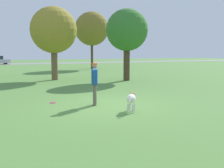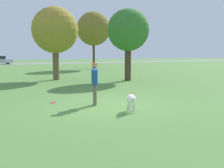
{
  "view_description": "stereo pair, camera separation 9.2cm",
  "coord_description": "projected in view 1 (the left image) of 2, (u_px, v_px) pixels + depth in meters",
  "views": [
    {
      "loc": [
        -3.89,
        -9.29,
        2.08
      ],
      "look_at": [
        -0.04,
        -0.55,
        0.9
      ],
      "focal_mm": 42.0,
      "sensor_mm": 36.0,
      "label": 1
    },
    {
      "loc": [
        -3.8,
        -9.32,
        2.08
      ],
      "look_at": [
        -0.04,
        -0.55,
        0.9
      ],
      "focal_mm": 42.0,
      "sensor_mm": 36.0,
      "label": 2
    }
  ],
  "objects": [
    {
      "name": "ground_plane",
      "position": [
        107.0,
        105.0,
        10.24
      ],
      "size": [
        120.0,
        120.0,
        0.0
      ],
      "primitive_type": "plane",
      "color": "#56843D"
    },
    {
      "name": "far_road_strip",
      "position": [
        21.0,
        64.0,
        44.7
      ],
      "size": [
        120.0,
        6.0,
        0.01
      ],
      "color": "gray",
      "rests_on": "ground_plane"
    },
    {
      "name": "person",
      "position": [
        95.0,
        80.0,
        10.16
      ],
      "size": [
        0.38,
        0.69,
        1.65
      ],
      "rotation": [
        0.0,
        0.0,
        1.16
      ],
      "color": "#665B4C",
      "rests_on": "ground_plane"
    },
    {
      "name": "dog",
      "position": [
        131.0,
        99.0,
        9.16
      ],
      "size": [
        0.68,
        0.89,
        0.64
      ],
      "rotation": [
        0.0,
        0.0,
        0.95
      ],
      "color": "silver",
      "rests_on": "ground_plane"
    },
    {
      "name": "frisbee",
      "position": [
        53.0,
        103.0,
        10.7
      ],
      "size": [
        0.24,
        0.24,
        0.02
      ],
      "color": "#E52366",
      "rests_on": "ground_plane"
    },
    {
      "name": "tree_near_right",
      "position": [
        127.0,
        31.0,
        18.59
      ],
      "size": [
        2.99,
        2.99,
        5.1
      ],
      "color": "#4C3826",
      "rests_on": "ground_plane"
    },
    {
      "name": "tree_mid_center",
      "position": [
        54.0,
        30.0,
        18.99
      ],
      "size": [
        3.37,
        3.37,
        5.33
      ],
      "color": "brown",
      "rests_on": "ground_plane"
    },
    {
      "name": "tree_far_right",
      "position": [
        92.0,
        29.0,
        31.08
      ],
      "size": [
        4.01,
        4.01,
        6.79
      ],
      "color": "#4C3826",
      "rests_on": "ground_plane"
    }
  ]
}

